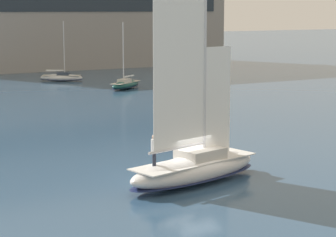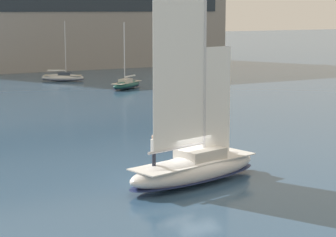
% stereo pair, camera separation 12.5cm
% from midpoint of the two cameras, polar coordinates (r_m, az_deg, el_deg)
% --- Properties ---
extents(ground_plane, '(400.00, 400.00, 0.00)m').
position_cam_midpoint_polar(ground_plane, '(35.87, 2.22, -5.60)').
color(ground_plane, '#2D4C6B').
extents(waterfront_building, '(45.09, 16.83, 19.67)m').
position_cam_midpoint_polar(waterfront_building, '(109.79, -7.16, 9.74)').
color(waterfront_building, gray).
rests_on(waterfront_building, ground).
extents(sailboat_main, '(9.30, 4.55, 12.31)m').
position_cam_midpoint_polar(sailboat_main, '(35.63, 2.24, -4.05)').
color(sailboat_main, silver).
rests_on(sailboat_main, ground).
extents(sailboat_moored_near_marina, '(5.60, 4.39, 7.79)m').
position_cam_midpoint_polar(sailboat_moored_near_marina, '(86.59, -9.30, 3.57)').
color(sailboat_moored_near_marina, silver).
rests_on(sailboat_moored_near_marina, ground).
extents(sailboat_moored_mid_channel, '(5.55, 4.54, 7.81)m').
position_cam_midpoint_polar(sailboat_moored_mid_channel, '(77.55, -3.77, 2.99)').
color(sailboat_moored_mid_channel, '#194C47').
rests_on(sailboat_moored_mid_channel, ground).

